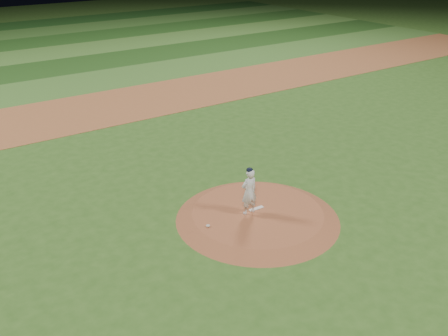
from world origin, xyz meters
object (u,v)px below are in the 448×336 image
(rosin_bag, at_px, (208,226))
(pitcher_on_mound, at_px, (249,191))
(pitchers_mound, at_px, (257,215))
(pitching_rubber, at_px, (256,209))

(rosin_bag, distance_m, pitcher_on_mound, 1.77)
(pitchers_mound, xyz_separation_m, rosin_bag, (-1.87, 0.16, 0.16))
(pitcher_on_mound, bearing_deg, pitchers_mound, -22.90)
(pitching_rubber, xyz_separation_m, rosin_bag, (-1.96, -0.02, 0.02))
(rosin_bag, relative_size, pitcher_on_mound, 0.08)
(pitchers_mound, relative_size, rosin_bag, 41.80)
(pitchers_mound, distance_m, pitching_rubber, 0.25)
(rosin_bag, bearing_deg, pitcher_on_mound, -1.54)
(pitchers_mound, bearing_deg, pitcher_on_mound, 157.10)
(pitching_rubber, bearing_deg, pitchers_mound, -112.41)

